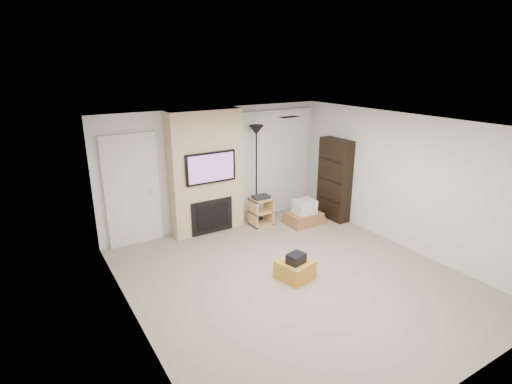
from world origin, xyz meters
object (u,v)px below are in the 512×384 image
ottoman (295,270)px  av_stand (261,210)px  bookshelf (335,179)px  floor_lamp (256,146)px  box_stack (304,214)px

ottoman → av_stand: size_ratio=0.76×
bookshelf → av_stand: bearing=162.4°
floor_lamp → bookshelf: (1.53, -0.80, -0.76)m
box_stack → av_stand: bearing=153.2°
box_stack → bookshelf: bookshelf is taller
box_stack → floor_lamp: bearing=137.2°
av_stand → bookshelf: size_ratio=0.37×
floor_lamp → av_stand: (-0.06, -0.30, -1.32)m
box_stack → bookshelf: (0.75, -0.08, 0.70)m
ottoman → box_stack: 2.37m
av_stand → bookshelf: (1.60, -0.51, 0.55)m
floor_lamp → av_stand: 1.35m
av_stand → bookshelf: bookshelf is taller
ottoman → bookshelf: size_ratio=0.28×
av_stand → box_stack: size_ratio=0.82×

